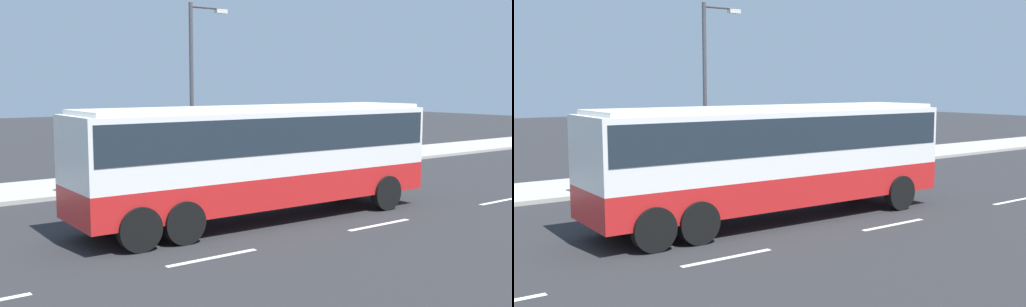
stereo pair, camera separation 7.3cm
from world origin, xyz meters
The scene contains 6 objects.
ground_plane centered at (0.00, 0.00, 0.00)m, with size 120.00×120.00×0.00m, color #28282B.
sidewalk_curb centered at (0.00, 8.25, 0.07)m, with size 80.00×4.00×0.15m, color #A8A399.
lane_centreline centered at (-1.48, -2.80, 0.00)m, with size 28.08×0.16×0.01m.
coach_bus centered at (-0.66, -0.22, 2.08)m, with size 11.28×2.83×3.34m.
pedestrian_near_curb centered at (-4.11, 6.66, 1.11)m, with size 0.32×0.32×1.66m.
street_lamp centered at (1.20, 6.70, 4.17)m, with size 1.73×0.24×7.00m.
Camera 1 is at (-11.14, -14.38, 3.99)m, focal length 42.56 mm.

